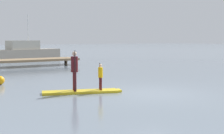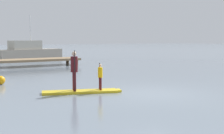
# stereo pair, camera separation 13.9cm
# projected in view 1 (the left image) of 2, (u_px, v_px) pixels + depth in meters

# --- Properties ---
(ground_plane) EXTENTS (240.00, 240.00, 0.00)m
(ground_plane) POSITION_uv_depth(u_px,v_px,m) (153.00, 93.00, 13.19)
(ground_plane) COLOR slate
(paddleboard_near) EXTENTS (3.26, 1.76, 0.10)m
(paddleboard_near) POSITION_uv_depth(u_px,v_px,m) (82.00, 92.00, 13.24)
(paddleboard_near) COLOR gold
(paddleboard_near) RESTS_ON ground
(paddler_adult) EXTENTS (0.37, 0.49, 1.67)m
(paddler_adult) POSITION_uv_depth(u_px,v_px,m) (74.00, 68.00, 13.08)
(paddler_adult) COLOR #4C1419
(paddler_adult) RESTS_ON paddleboard_near
(paddler_child_solo) EXTENTS (0.25, 0.37, 1.12)m
(paddler_child_solo) POSITION_uv_depth(u_px,v_px,m) (100.00, 75.00, 13.37)
(paddler_child_solo) COLOR #4C1419
(paddler_child_solo) RESTS_ON paddleboard_near
(fishing_boat_green_midground) EXTENTS (8.36, 3.82, 5.06)m
(fishing_boat_green_midground) POSITION_uv_depth(u_px,v_px,m) (26.00, 51.00, 37.23)
(fishing_boat_green_midground) COLOR #9E9384
(fishing_boat_green_midground) RESTS_ON ground
(floating_dock) EXTENTS (12.24, 2.39, 0.60)m
(floating_dock) POSITION_uv_depth(u_px,v_px,m) (3.00, 61.00, 25.04)
(floating_dock) COLOR #846B4C
(floating_dock) RESTS_ON ground
(mooring_buoy_near) EXTENTS (0.43, 0.43, 0.43)m
(mooring_buoy_near) POSITION_uv_depth(u_px,v_px,m) (0.00, 80.00, 15.61)
(mooring_buoy_near) COLOR orange
(mooring_buoy_near) RESTS_ON ground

